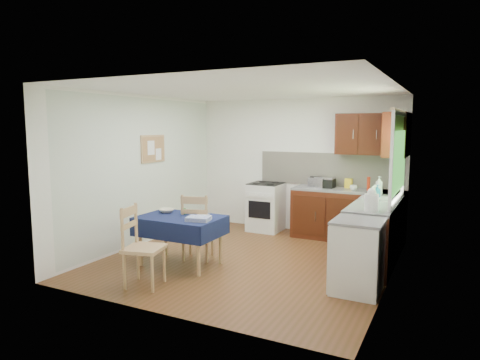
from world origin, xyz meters
The scene contains 33 objects.
floor centered at (0.00, 0.00, 0.00)m, with size 4.20×4.20×0.00m, color #533216.
ceiling centered at (0.00, 0.00, 2.50)m, with size 4.00×4.20×0.02m, color white.
wall_back centered at (0.00, 2.10, 1.25)m, with size 4.00×0.02×2.50m, color white.
wall_front centered at (0.00, -2.10, 1.25)m, with size 4.00×0.02×2.50m, color white.
wall_left centered at (-2.00, 0.00, 1.25)m, with size 0.02×4.20×2.50m, color silver.
wall_right centered at (2.00, 0.00, 1.25)m, with size 0.02×4.20×2.50m, color white.
base_cabinets centered at (1.36, 1.26, 0.43)m, with size 1.90×2.30×0.86m.
worktop_back centered at (1.05, 1.80, 0.88)m, with size 1.90×0.60×0.04m, color slate.
worktop_right centered at (1.70, 0.65, 0.88)m, with size 0.60×1.70×0.04m, color slate.
worktop_corner centered at (1.70, 1.80, 0.88)m, with size 0.60×0.60×0.04m, color slate.
splashback centered at (0.65, 2.08, 1.20)m, with size 2.70×0.02×0.60m, color beige.
upper_cabinets centered at (1.52, 1.80, 1.85)m, with size 1.20×0.85×0.70m.
stove centered at (-0.50, 1.80, 0.46)m, with size 0.60×0.61×0.92m.
window centered at (1.97, 0.70, 1.65)m, with size 0.04×1.48×1.26m.
fridge centered at (1.70, -0.55, 0.44)m, with size 0.58×0.60×0.89m.
corkboard centered at (-1.97, 0.30, 1.60)m, with size 0.04×0.62×0.47m.
dining_table centered at (-0.77, -0.65, 0.60)m, with size 1.17×0.79×0.71m.
chair_far centered at (-0.69, -0.33, 0.53)m, with size 0.55×0.55×1.00m.
chair_near centered at (-0.75, -1.55, 0.54)m, with size 0.54×0.54×1.01m.
toaster centered at (0.51, 1.71, 0.99)m, with size 0.26×0.16×0.20m.
sandwich_press centered at (0.63, 1.83, 0.99)m, with size 0.32×0.28×0.19m.
sauce_bottle centered at (1.40, 1.76, 1.02)m, with size 0.05×0.05×0.24m, color red.
yellow_packet centered at (1.02, 1.94, 0.98)m, with size 0.13×0.08×0.17m, color yellow.
dish_rack centered at (1.63, 1.00, 0.92)m, with size 0.42×0.32×0.20m.
kettle centered at (1.75, -0.02, 1.03)m, with size 0.18×0.18×0.30m.
cup centered at (1.17, 1.66, 0.95)m, with size 0.12×0.12×0.10m, color white.
soap_bottle_a centered at (1.63, 1.36, 1.05)m, with size 0.12×0.12×0.30m, color silver.
soap_bottle_b centered at (1.65, 1.08, 1.00)m, with size 0.09×0.09×0.20m, color #1C69A4.
soap_bottle_c centered at (1.65, 0.43, 0.98)m, with size 0.13×0.13×0.16m, color #248434.
plate_bowl centered at (-1.11, -0.50, 0.73)m, with size 0.22×0.22×0.05m, color beige.
book centered at (-0.60, -0.46, 0.72)m, with size 0.15×0.21×0.02m, color white.
spice_jar centered at (-0.82, -0.47, 0.75)m, with size 0.04×0.04×0.08m, color green.
tea_towel centered at (-0.40, -0.76, 0.74)m, with size 0.31×0.24×0.06m, color #2A409B.
Camera 1 is at (2.67, -5.59, 1.98)m, focal length 32.00 mm.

